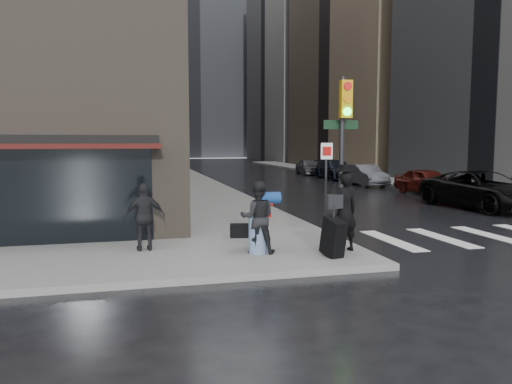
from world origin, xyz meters
TOP-DOWN VIEW (x-y plane):
  - ground at (0.00, 0.00)m, footprint 140.00×140.00m
  - sidewalk_left at (0.00, 27.00)m, footprint 4.00×50.00m
  - sidewalk_right at (13.50, 27.00)m, footprint 3.00×50.00m
  - crosswalk at (7.50, 1.00)m, footprint 8.50×3.00m
  - bldg_left_far at (-13.00, 62.00)m, footprint 22.00×20.00m
  - bldg_right_far at (26.00, 58.00)m, footprint 22.00×20.00m
  - bldg_distant at (6.00, 78.00)m, footprint 40.00×12.00m
  - man_overcoat at (1.26, -0.63)m, footprint 1.09×1.21m
  - man_jeans at (-0.70, -0.25)m, footprint 1.19×0.83m
  - man_greycoat at (-3.24, 0.69)m, footprint 0.97×0.44m
  - traffic_light at (1.86, 0.80)m, footprint 1.07×0.49m
  - fire_hydrant at (1.00, 5.16)m, footprint 0.47×0.36m
  - parked_car_0 at (10.50, 6.02)m, footprint 3.03×5.79m
  - parked_car_1 at (11.46, 11.55)m, footprint 2.02×4.17m
  - parked_car_2 at (10.73, 17.08)m, footprint 1.50×4.04m
  - parked_car_3 at (11.12, 22.61)m, footprint 2.03×4.88m
  - parked_car_4 at (10.99, 28.14)m, footprint 1.99×4.10m

SIDE VIEW (x-z plane):
  - ground at x=0.00m, z-range 0.00..0.00m
  - crosswalk at x=7.50m, z-range 0.00..0.01m
  - sidewalk_left at x=0.00m, z-range 0.00..0.15m
  - sidewalk_right at x=13.50m, z-range 0.00..0.15m
  - fire_hydrant at x=1.00m, z-range 0.11..0.93m
  - parked_car_2 at x=10.73m, z-range 0.00..1.32m
  - parked_car_4 at x=10.99m, z-range 0.00..1.35m
  - parked_car_1 at x=11.46m, z-range 0.00..1.37m
  - parked_car_3 at x=11.12m, z-range 0.00..1.41m
  - parked_car_0 at x=10.50m, z-range 0.00..1.55m
  - man_greycoat at x=-3.24m, z-range 0.15..1.78m
  - man_jeans at x=-0.70m, z-range 0.15..1.85m
  - man_overcoat at x=1.26m, z-range -0.02..2.09m
  - traffic_light at x=1.86m, z-range 0.77..5.06m
  - bldg_right_far at x=26.00m, z-range 0.00..25.00m
  - bldg_left_far at x=-13.00m, z-range 0.00..26.00m
  - bldg_distant at x=6.00m, z-range 0.00..32.00m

